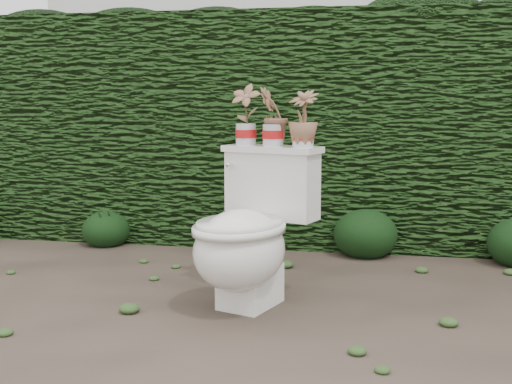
% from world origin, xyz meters
% --- Properties ---
extents(ground, '(60.00, 60.00, 0.00)m').
position_xyz_m(ground, '(0.00, 0.00, 0.00)').
color(ground, brown).
rests_on(ground, ground).
extents(hedge, '(8.00, 1.00, 1.60)m').
position_xyz_m(hedge, '(0.00, 1.60, 0.80)').
color(hedge, '#274C19').
rests_on(hedge, ground).
extents(house_wall, '(8.00, 3.50, 4.00)m').
position_xyz_m(house_wall, '(0.60, 6.00, 2.00)').
color(house_wall, silver).
rests_on(house_wall, ground).
extents(toilet, '(0.66, 0.79, 0.78)m').
position_xyz_m(toilet, '(-0.11, -0.12, 0.36)').
color(toilet, white).
rests_on(toilet, ground).
extents(potted_plant_left, '(0.18, 0.15, 0.30)m').
position_xyz_m(potted_plant_left, '(-0.18, 0.16, 0.93)').
color(potted_plant_left, '#237223').
rests_on(potted_plant_left, toilet).
extents(potted_plant_center, '(0.20, 0.20, 0.28)m').
position_xyz_m(potted_plant_center, '(-0.03, 0.10, 0.92)').
color(potted_plant_center, '#237223').
rests_on(potted_plant_center, toilet).
extents(potted_plant_right, '(0.19, 0.19, 0.26)m').
position_xyz_m(potted_plant_right, '(0.13, 0.05, 0.91)').
color(potted_plant_right, '#237223').
rests_on(potted_plant_right, toilet).
extents(liriope_clump_1, '(0.33, 0.33, 0.27)m').
position_xyz_m(liriope_clump_1, '(-1.36, 1.07, 0.13)').
color(liriope_clump_1, '#153311').
rests_on(liriope_clump_1, ground).
extents(liriope_clump_2, '(0.40, 0.40, 0.32)m').
position_xyz_m(liriope_clump_2, '(-0.38, 1.11, 0.16)').
color(liriope_clump_2, '#153311').
rests_on(liriope_clump_2, ground).
extents(liriope_clump_3, '(0.42, 0.42, 0.33)m').
position_xyz_m(liriope_clump_3, '(0.44, 1.07, 0.17)').
color(liriope_clump_3, '#153311').
rests_on(liriope_clump_3, ground).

